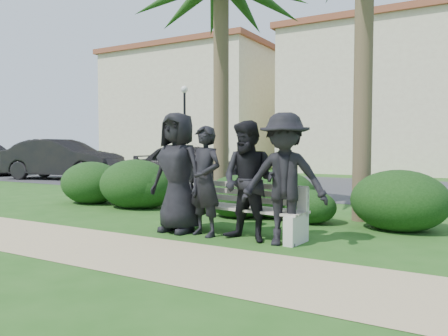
{
  "coord_description": "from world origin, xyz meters",
  "views": [
    {
      "loc": [
        3.58,
        -5.91,
        1.34
      ],
      "look_at": [
        -0.4,
        1.0,
        0.93
      ],
      "focal_mm": 35.0,
      "sensor_mm": 36.0,
      "label": 1
    }
  ],
  "objects": [
    {
      "name": "man_d",
      "position": [
        1.37,
        -0.47,
        0.89
      ],
      "size": [
        1.28,
        0.93,
        1.78
      ],
      "primitive_type": "imported",
      "rotation": [
        0.0,
        0.0,
        0.26
      ],
      "color": "black",
      "rests_on": "ground"
    },
    {
      "name": "footpath",
      "position": [
        0.0,
        -1.8,
        0.0
      ],
      "size": [
        30.0,
        1.6,
        0.01
      ],
      "primitive_type": "cube",
      "color": "tan",
      "rests_on": "ground"
    },
    {
      "name": "hedge_b",
      "position": [
        -2.76,
        1.26,
        0.54
      ],
      "size": [
        1.65,
        1.36,
        1.08
      ],
      "primitive_type": "ellipsoid",
      "color": "black",
      "rests_on": "ground"
    },
    {
      "name": "hedge_d",
      "position": [
        0.43,
        1.58,
        0.46
      ],
      "size": [
        1.41,
        1.16,
        0.92
      ],
      "primitive_type": "ellipsoid",
      "color": "black",
      "rests_on": "ground"
    },
    {
      "name": "car_a",
      "position": [
        -4.31,
        5.78,
        0.7
      ],
      "size": [
        4.19,
        1.83,
        1.4
      ],
      "primitive_type": "imported",
      "rotation": [
        0.0,
        0.0,
        1.61
      ],
      "color": "black",
      "rests_on": "ground"
    },
    {
      "name": "man_c",
      "position": [
        0.85,
        -0.49,
        0.84
      ],
      "size": [
        0.89,
        0.74,
        1.69
      ],
      "primitive_type": "imported",
      "rotation": [
        0.0,
        0.0,
        -0.12
      ],
      "color": "black",
      "rests_on": "ground"
    },
    {
      "name": "hedge_e",
      "position": [
        1.13,
        1.31,
        0.3
      ],
      "size": [
        0.92,
        0.76,
        0.6
      ],
      "primitive_type": "ellipsoid",
      "color": "black",
      "rests_on": "ground"
    },
    {
      "name": "hedge_c",
      "position": [
        -0.25,
        1.26,
        0.41
      ],
      "size": [
        1.24,
        1.03,
        0.81
      ],
      "primitive_type": "ellipsoid",
      "color": "black",
      "rests_on": "ground"
    },
    {
      "name": "asphalt_street",
      "position": [
        0.0,
        8.0,
        0.0
      ],
      "size": [
        160.0,
        8.0,
        0.01
      ],
      "primitive_type": "cube",
      "color": "#2D2D30",
      "rests_on": "ground"
    },
    {
      "name": "stucco_bldg_right",
      "position": [
        -1.0,
        18.0,
        3.66
      ],
      "size": [
        8.4,
        8.4,
        7.3
      ],
      "color": "beige",
      "rests_on": "ground"
    },
    {
      "name": "car_b",
      "position": [
        -10.5,
        5.81,
        0.79
      ],
      "size": [
        5.04,
        2.83,
        1.57
      ],
      "primitive_type": "imported",
      "rotation": [
        0.0,
        0.0,
        1.83
      ],
      "color": "black",
      "rests_on": "ground"
    },
    {
      "name": "street_lamp",
      "position": [
        -9.0,
        12.0,
        2.94
      ],
      "size": [
        0.36,
        0.36,
        4.29
      ],
      "color": "black",
      "rests_on": "ground"
    },
    {
      "name": "ground",
      "position": [
        0.0,
        0.0,
        0.0
      ],
      "size": [
        160.0,
        160.0,
        0.0
      ],
      "primitive_type": "plane",
      "color": "#215016",
      "rests_on": "ground"
    },
    {
      "name": "hedge_a",
      "position": [
        -4.14,
        1.31,
        0.5
      ],
      "size": [
        1.52,
        1.26,
        0.99
      ],
      "primitive_type": "ellipsoid",
      "color": "black",
      "rests_on": "ground"
    },
    {
      "name": "man_b",
      "position": [
        0.13,
        -0.49,
        0.82
      ],
      "size": [
        0.67,
        0.52,
        1.63
      ],
      "primitive_type": "imported",
      "rotation": [
        0.0,
        0.0,
        -0.23
      ],
      "color": "black",
      "rests_on": "ground"
    },
    {
      "name": "hedge_extra",
      "position": [
        -2.62,
        1.31,
        0.5
      ],
      "size": [
        1.52,
        1.26,
        0.99
      ],
      "primitive_type": "ellipsoid",
      "color": "black",
      "rests_on": "ground"
    },
    {
      "name": "stucco_bldg_left",
      "position": [
        -12.0,
        18.0,
        3.66
      ],
      "size": [
        10.4,
        8.4,
        7.3
      ],
      "color": "beige",
      "rests_on": "ground"
    },
    {
      "name": "hedge_f",
      "position": [
        2.56,
        1.42,
        0.5
      ],
      "size": [
        1.52,
        1.25,
        0.99
      ],
      "primitive_type": "ellipsoid",
      "color": "black",
      "rests_on": "ground"
    },
    {
      "name": "man_a",
      "position": [
        -0.39,
        -0.45,
        0.92
      ],
      "size": [
        0.94,
        0.65,
        1.85
      ],
      "primitive_type": "imported",
      "rotation": [
        0.0,
        0.0,
        -0.07
      ],
      "color": "black",
      "rests_on": "ground"
    },
    {
      "name": "park_bench",
      "position": [
        0.5,
        -0.17,
        0.34
      ],
      "size": [
        2.2,
        0.72,
        0.75
      ],
      "rotation": [
        0.0,
        0.0,
        -0.11
      ],
      "color": "#A29888",
      "rests_on": "ground"
    }
  ]
}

